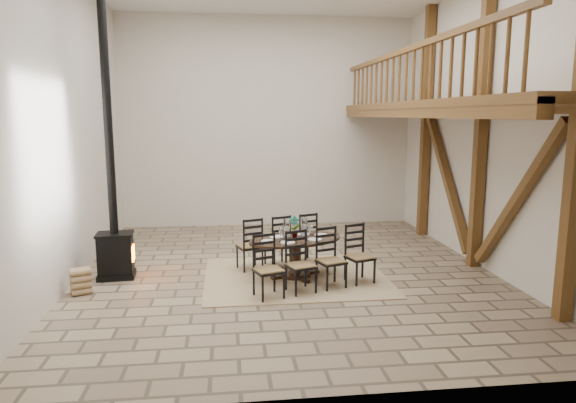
{
  "coord_description": "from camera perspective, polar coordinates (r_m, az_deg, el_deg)",
  "views": [
    {
      "loc": [
        -1.0,
        -8.49,
        2.69
      ],
      "look_at": [
        0.06,
        0.4,
        1.17
      ],
      "focal_mm": 32.0,
      "sensor_mm": 36.0,
      "label": 1
    }
  ],
  "objects": [
    {
      "name": "dining_table",
      "position": [
        8.53,
        1.06,
        -6.27
      ],
      "size": [
        2.23,
        2.27,
        1.04
      ],
      "rotation": [
        0.0,
        0.0,
        0.33
      ],
      "color": "black",
      "rests_on": "ground"
    },
    {
      "name": "wood_stove",
      "position": [
        8.86,
        -18.85,
        -0.93
      ],
      "size": [
        0.62,
        0.5,
        5.0
      ],
      "rotation": [
        0.0,
        0.0,
        0.07
      ],
      "color": "black",
      "rests_on": "ground"
    },
    {
      "name": "ground",
      "position": [
        8.96,
        -0.08,
        -7.85
      ],
      "size": [
        8.0,
        8.0,
        0.0
      ],
      "primitive_type": "plane",
      "color": "#988465",
      "rests_on": "ground"
    },
    {
      "name": "rug",
      "position": [
        8.69,
        0.82,
        -8.34
      ],
      "size": [
        3.0,
        2.5,
        0.02
      ],
      "primitive_type": "cube",
      "color": "tan",
      "rests_on": "ground"
    },
    {
      "name": "log_basket",
      "position": [
        9.87,
        -18.54,
        -5.72
      ],
      "size": [
        0.45,
        0.45,
        0.38
      ],
      "rotation": [
        0.0,
        0.0,
        -0.28
      ],
      "color": "brown",
      "rests_on": "ground"
    },
    {
      "name": "room_shell",
      "position": [
        8.77,
        7.82,
        11.65
      ],
      "size": [
        7.02,
        8.02,
        5.01
      ],
      "color": "beige",
      "rests_on": "ground"
    },
    {
      "name": "log_stack",
      "position": [
        8.44,
        -22.02,
        -8.23
      ],
      "size": [
        0.35,
        0.3,
        0.41
      ],
      "rotation": [
        0.0,
        0.0,
        0.38
      ],
      "color": "tan",
      "rests_on": "ground"
    }
  ]
}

